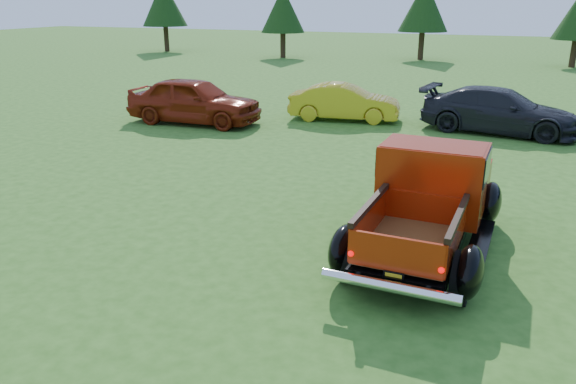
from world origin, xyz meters
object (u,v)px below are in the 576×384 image
object	(u,v)px
tree_far_west	(164,3)
show_car_grey	(499,111)
tree_mid_left	(424,6)
tree_west	(283,10)
show_car_yellow	(345,102)
show_car_red	(194,100)
pickup_truck	(431,197)

from	to	relation	value
tree_far_west	show_car_grey	size ratio (longest dim) A/B	1.14
tree_mid_left	tree_west	bearing A→B (deg)	-167.47
tree_west	show_car_yellow	size ratio (longest dim) A/B	1.28
show_car_red	show_car_grey	bearing A→B (deg)	-77.80
tree_far_west	show_car_red	distance (m)	26.96
tree_mid_left	show_car_red	world-z (taller)	tree_mid_left
show_car_red	show_car_grey	xyz separation A→B (m)	(9.19, 2.22, -0.08)
tree_west	show_car_red	world-z (taller)	tree_west
tree_west	show_car_yellow	bearing A→B (deg)	-62.09
show_car_grey	pickup_truck	bearing A→B (deg)	-176.19
tree_west	show_car_grey	xyz separation A→B (m)	(14.69, -18.66, -2.45)
show_car_red	tree_far_west	bearing A→B (deg)	33.91
show_car_red	show_car_yellow	world-z (taller)	show_car_red
tree_west	show_car_yellow	xyz separation A→B (m)	(9.87, -18.63, -2.51)
pickup_truck	show_car_red	distance (m)	10.86
tree_west	show_car_red	bearing A→B (deg)	-75.25
pickup_truck	tree_west	bearing A→B (deg)	118.98
tree_mid_left	pickup_truck	size ratio (longest dim) A/B	1.09
show_car_red	show_car_grey	distance (m)	9.46
show_car_yellow	pickup_truck	bearing A→B (deg)	-164.14
tree_west	pickup_truck	distance (m)	31.09
tree_far_west	tree_mid_left	distance (m)	19.03
pickup_truck	show_car_grey	xyz separation A→B (m)	(0.72, 9.01, -0.13)
pickup_truck	show_car_red	size ratio (longest dim) A/B	1.06
tree_mid_left	show_car_red	xyz separation A→B (m)	(-3.50, -22.89, -2.64)
tree_far_west	tree_mid_left	size ratio (longest dim) A/B	1.04
tree_mid_left	show_car_yellow	world-z (taller)	tree_mid_left
tree_west	tree_mid_left	world-z (taller)	tree_mid_left
tree_far_west	show_car_red	world-z (taller)	tree_far_west
show_car_red	show_car_yellow	bearing A→B (deg)	-64.04
tree_far_west	show_car_yellow	bearing A→B (deg)	-44.66
pickup_truck	tree_mid_left	bearing A→B (deg)	101.70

